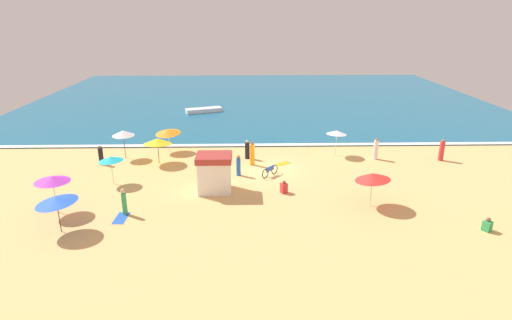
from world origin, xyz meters
name	(u,v)px	position (x,y,z in m)	size (l,w,h in m)	color
ground_plane	(270,171)	(0.00, 0.00, 0.00)	(60.00, 60.00, 0.00)	#E5B26B
ocean_water	(259,98)	(0.00, 28.00, 0.05)	(60.00, 44.00, 0.10)	#196084
wave_breaker_foam	(266,145)	(0.00, 6.30, 0.10)	(57.00, 0.70, 0.01)	white
lifeguard_cabana	(214,173)	(-3.92, -3.67, 1.31)	(2.32, 1.95, 2.56)	white
beach_umbrella_0	(123,133)	(-11.73, 3.23, 2.13)	(2.16, 2.16, 2.37)	#4C3823
beach_umbrella_1	(373,177)	(5.86, -6.14, 1.92)	(2.80, 2.78, 2.27)	silver
beach_umbrella_2	(111,159)	(-11.11, -2.23, 1.84)	(1.90, 1.88, 2.04)	silver
beach_umbrella_3	(168,131)	(-8.42, 4.87, 1.79)	(2.92, 2.93, 2.09)	silver
beach_umbrella_4	(337,132)	(5.66, 3.53, 1.99)	(2.38, 2.38, 2.20)	silver
beach_umbrella_5	(52,179)	(-13.18, -6.58, 2.12)	(2.33, 2.32, 2.30)	silver
beach_umbrella_6	(158,141)	(-8.73, 1.95, 1.81)	(2.51, 2.53, 2.13)	#4C3823
beach_umbrella_7	(56,200)	(-11.97, -9.00, 1.88)	(2.68, 2.66, 2.16)	#4C3823
parked_bicycle	(270,171)	(-0.08, -0.99, 0.38)	(1.24, 1.41, 0.76)	black
beachgoer_0	(124,202)	(-9.01, -6.99, 0.81)	(0.34, 0.34, 1.64)	green
beachgoer_1	(487,225)	(11.38, -9.47, 0.34)	(0.58, 0.58, 0.80)	green
beachgoer_2	(376,149)	(8.71, 2.51, 0.83)	(0.41, 0.41, 1.78)	white
beachgoer_3	(238,166)	(-2.38, -0.85, 0.74)	(0.39, 0.39, 1.55)	blue
beachgoer_4	(284,187)	(0.68, -4.07, 0.38)	(0.51, 0.51, 0.88)	red
beachgoer_5	(442,151)	(13.92, 2.08, 0.82)	(0.49, 0.49, 1.78)	red
beachgoer_6	(101,156)	(-13.22, 1.79, 0.71)	(0.46, 0.46, 1.54)	black
beachgoer_7	(247,150)	(-1.72, 2.92, 0.73)	(0.45, 0.45, 1.58)	black
beachgoer_8	(252,154)	(-1.34, 1.36, 0.90)	(0.47, 0.47, 1.92)	orange
beach_towel_0	(283,164)	(1.12, 1.56, 0.01)	(1.33, 1.21, 0.01)	orange
beach_towel_1	(121,218)	(-9.13, -7.50, 0.01)	(0.71, 1.55, 0.01)	blue
small_boat_0	(204,110)	(-6.83, 19.47, 0.34)	(4.40, 2.60, 0.48)	white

